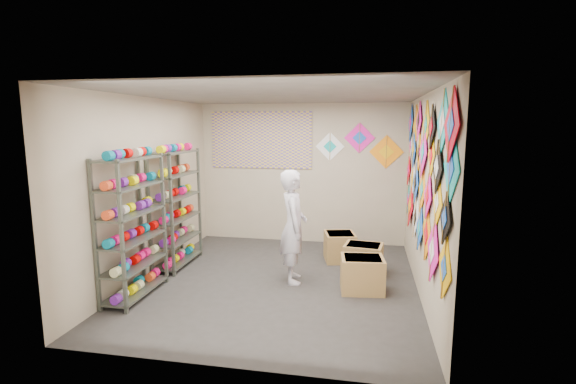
% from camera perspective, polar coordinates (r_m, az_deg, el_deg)
% --- Properties ---
extents(ground, '(4.50, 4.50, 0.00)m').
position_cam_1_polar(ground, '(6.30, -1.43, -12.16)').
color(ground, '#2B2926').
extents(room_walls, '(4.50, 4.50, 4.50)m').
position_cam_1_polar(room_walls, '(5.91, -1.49, 2.88)').
color(room_walls, tan).
rests_on(room_walls, ground).
extents(shelf_rack_front, '(0.40, 1.10, 1.90)m').
position_cam_1_polar(shelf_rack_front, '(5.90, -20.51, -4.57)').
color(shelf_rack_front, '#4C5147').
rests_on(shelf_rack_front, ground).
extents(shelf_rack_back, '(0.40, 1.10, 1.90)m').
position_cam_1_polar(shelf_rack_back, '(7.02, -15.05, -2.18)').
color(shelf_rack_back, '#4C5147').
rests_on(shelf_rack_back, ground).
extents(string_spools, '(0.12, 2.36, 0.12)m').
position_cam_1_polar(string_spools, '(6.43, -17.58, -2.45)').
color(string_spools, '#FF0D70').
rests_on(string_spools, ground).
extents(kite_wall_display, '(0.06, 4.30, 2.06)m').
position_cam_1_polar(kite_wall_display, '(5.79, 17.98, 2.40)').
color(kite_wall_display, '#F2AF09').
rests_on(kite_wall_display, room_walls).
extents(back_wall_kites, '(1.64, 0.02, 0.86)m').
position_cam_1_polar(back_wall_kites, '(7.99, 9.94, 6.24)').
color(back_wall_kites, white).
rests_on(back_wall_kites, room_walls).
extents(poster, '(2.00, 0.01, 1.10)m').
position_cam_1_polar(poster, '(8.23, -3.70, 7.11)').
color(poster, '#594597').
rests_on(poster, room_walls).
extents(shopkeeper, '(0.78, 0.67, 1.66)m').
position_cam_1_polar(shopkeeper, '(6.09, 0.73, -4.72)').
color(shopkeeper, beige).
rests_on(shopkeeper, ground).
extents(carton_a, '(0.63, 0.54, 0.48)m').
position_cam_1_polar(carton_a, '(5.99, 10.11, -11.00)').
color(carton_a, olive).
rests_on(carton_a, ground).
extents(carton_b, '(0.63, 0.54, 0.47)m').
position_cam_1_polar(carton_b, '(6.66, 10.25, -8.99)').
color(carton_b, olive).
rests_on(carton_b, ground).
extents(carton_c, '(0.60, 0.64, 0.48)m').
position_cam_1_polar(carton_c, '(7.22, 7.09, -7.43)').
color(carton_c, olive).
rests_on(carton_c, ground).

